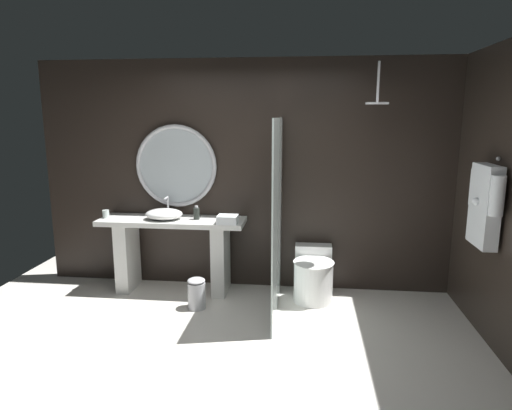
% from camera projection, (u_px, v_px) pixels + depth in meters
% --- Properties ---
extents(ground_plane, '(5.76, 5.76, 0.00)m').
position_uv_depth(ground_plane, '(216.00, 370.00, 3.53)').
color(ground_plane, silver).
extents(back_wall_panel, '(4.80, 0.10, 2.60)m').
position_uv_depth(back_wall_panel, '(247.00, 176.00, 5.12)').
color(back_wall_panel, black).
rests_on(back_wall_panel, ground_plane).
extents(side_wall_right, '(0.10, 2.47, 2.60)m').
position_uv_depth(side_wall_right, '(505.00, 198.00, 3.75)').
color(side_wall_right, black).
rests_on(side_wall_right, ground_plane).
extents(vanity_counter, '(1.64, 0.48, 0.84)m').
position_uv_depth(vanity_counter, '(173.00, 246.00, 5.06)').
color(vanity_counter, silver).
rests_on(vanity_counter, ground_plane).
extents(vessel_sink, '(0.42, 0.34, 0.23)m').
position_uv_depth(vessel_sink, '(164.00, 214.00, 4.97)').
color(vessel_sink, white).
rests_on(vessel_sink, vanity_counter).
extents(tumbler_cup, '(0.07, 0.07, 0.09)m').
position_uv_depth(tumbler_cup, '(106.00, 214.00, 5.04)').
color(tumbler_cup, silver).
rests_on(tumbler_cup, vanity_counter).
extents(soap_dispenser, '(0.07, 0.07, 0.15)m').
position_uv_depth(soap_dispenser, '(196.00, 213.00, 4.96)').
color(soap_dispenser, '#282D28').
rests_on(soap_dispenser, vanity_counter).
extents(round_wall_mirror, '(0.95, 0.05, 0.95)m').
position_uv_depth(round_wall_mirror, '(176.00, 166.00, 5.10)').
color(round_wall_mirror, silver).
extents(shower_glass_panel, '(0.02, 1.30, 1.96)m').
position_uv_depth(shower_glass_panel, '(277.00, 217.00, 4.46)').
color(shower_glass_panel, silver).
rests_on(shower_glass_panel, ground_plane).
extents(rain_shower_head, '(0.23, 0.23, 0.41)m').
position_uv_depth(rain_shower_head, '(377.00, 100.00, 4.39)').
color(rain_shower_head, silver).
extents(hanging_bathrobe, '(0.20, 0.57, 0.78)m').
position_uv_depth(hanging_bathrobe, '(485.00, 203.00, 3.83)').
color(hanging_bathrobe, silver).
extents(toilet, '(0.44, 0.63, 0.55)m').
position_uv_depth(toilet, '(313.00, 276.00, 4.86)').
color(toilet, white).
rests_on(toilet, ground_plane).
extents(waste_bin, '(0.18, 0.18, 0.33)m').
position_uv_depth(waste_bin, '(197.00, 293.00, 4.64)').
color(waste_bin, silver).
rests_on(waste_bin, ground_plane).
extents(folded_hand_towel, '(0.22, 0.18, 0.09)m').
position_uv_depth(folded_hand_towel, '(228.00, 219.00, 4.78)').
color(folded_hand_towel, white).
rests_on(folded_hand_towel, vanity_counter).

